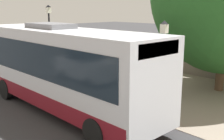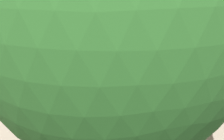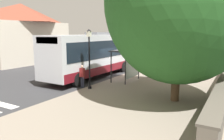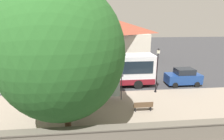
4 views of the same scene
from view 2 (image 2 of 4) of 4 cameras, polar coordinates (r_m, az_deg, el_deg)
The scene contains 11 objects.
ground_plane at distance 16.40m, azimuth 5.43°, elevation -4.24°, with size 120.00×120.00×0.00m, color #353538.
sidewalk_plaza at distance 12.88m, azimuth 13.74°, elevation -11.66°, with size 9.00×44.00×0.02m.
background_building at distance 29.99m, azimuth -1.42°, elevation 14.00°, with size 6.79×10.92×7.36m.
bus at distance 17.26m, azimuth 2.44°, elevation 3.98°, with size 2.74×10.52×3.83m.
bus_shelter at distance 14.18m, azimuth 6.39°, elevation 0.59°, with size 1.51×2.73×2.45m.
pedestrian at distance 15.14m, azimuth -8.55°, elevation -2.63°, with size 0.34×0.22×1.59m.
bench at distance 13.95m, azimuth 21.44°, elevation -7.80°, with size 0.40×1.63×0.88m.
street_lamp_near at distance 17.46m, azimuth 20.51°, elevation 5.62°, with size 0.28×0.28×4.68m.
street_lamp_far at distance 14.05m, azimuth -8.46°, elevation 1.99°, with size 0.28×0.28×4.02m.
shade_tree at distance 8.05m, azimuth 0.18°, elevation 11.25°, with size 7.92×7.92×9.74m.
parked_car_far_lane at distance 24.71m, azimuth 4.09°, elevation 6.25°, with size 1.98×4.09×2.06m.
Camera 2 is at (-13.69, 6.29, 6.49)m, focal length 45.00 mm.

